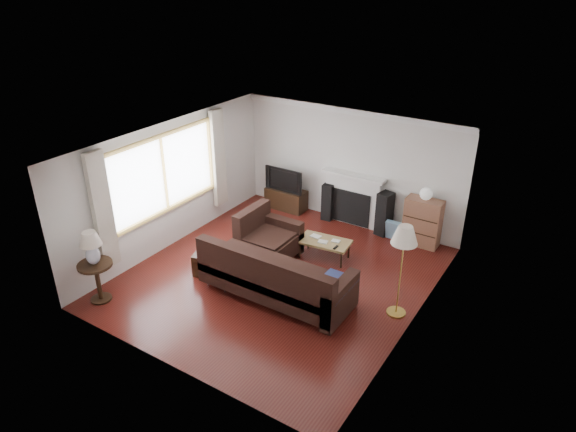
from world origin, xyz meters
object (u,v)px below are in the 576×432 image
Objects in this scene: coffee_table at (324,249)px; floor_lamp at (401,272)px; sectional_sofa at (276,274)px; bookshelf at (422,222)px; tv_stand at (286,199)px; side_table at (98,282)px.

coffee_table is 0.61× the size of floor_lamp.
sectional_sofa is 1.58m from coffee_table.
bookshelf is 0.62× the size of floor_lamp.
bookshelf is (3.20, 0.03, 0.26)m from tv_stand.
sectional_sofa reaches higher than tv_stand.
sectional_sofa is at bearing -115.17° from bookshelf.
bookshelf reaches higher than sectional_sofa.
tv_stand is at bearing -179.46° from bookshelf.
sectional_sofa is 2.91× the size of coffee_table.
bookshelf is 2.48m from floor_lamp.
tv_stand is 4.41m from floor_lamp.
tv_stand is 4.77m from side_table.
floor_lamp reaches higher than coffee_table.
tv_stand is 2.35m from coffee_table.
floor_lamp reaches higher than tv_stand.
floor_lamp is (0.46, -2.42, 0.30)m from bookshelf.
coffee_table is 1.37× the size of side_table.
floor_lamp is (3.66, -2.39, 0.56)m from tv_stand.
floor_lamp reaches higher than sectional_sofa.
floor_lamp is at bearing -32.66° from coffee_table.
sectional_sofa is at bearing -98.91° from coffee_table.
side_table reaches higher than tv_stand.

